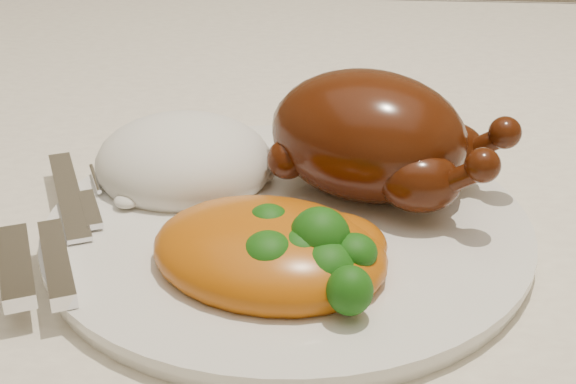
{
  "coord_description": "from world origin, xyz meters",
  "views": [
    {
      "loc": [
        0.01,
        -0.57,
        1.04
      ],
      "look_at": [
        -0.03,
        -0.12,
        0.8
      ],
      "focal_mm": 50.0,
      "sensor_mm": 36.0,
      "label": 1
    }
  ],
  "objects": [
    {
      "name": "tablecloth",
      "position": [
        0.0,
        0.0,
        0.74
      ],
      "size": [
        1.73,
        1.03,
        0.18
      ],
      "color": "white",
      "rests_on": "dining_table"
    },
    {
      "name": "dining_table",
      "position": [
        0.0,
        0.0,
        0.67
      ],
      "size": [
        1.6,
        0.9,
        0.76
      ],
      "color": "brown",
      "rests_on": "floor"
    },
    {
      "name": "rice_mound",
      "position": [
        -0.1,
        -0.07,
        0.79
      ],
      "size": [
        0.13,
        0.12,
        0.07
      ],
      "rotation": [
        0.0,
        0.0,
        -0.04
      ],
      "color": "white",
      "rests_on": "dinner_plate"
    },
    {
      "name": "dinner_plate",
      "position": [
        -0.03,
        -0.12,
        0.77
      ],
      "size": [
        0.41,
        0.41,
        0.01
      ],
      "primitive_type": "cylinder",
      "rotation": [
        0.0,
        0.0,
        -0.42
      ],
      "color": "white",
      "rests_on": "tablecloth"
    },
    {
      "name": "mac_and_cheese",
      "position": [
        -0.02,
        -0.18,
        0.79
      ],
      "size": [
        0.16,
        0.14,
        0.06
      ],
      "rotation": [
        0.0,
        0.0,
        -0.26
      ],
      "color": "orange",
      "rests_on": "dinner_plate"
    },
    {
      "name": "roast_chicken",
      "position": [
        0.03,
        -0.08,
        0.82
      ],
      "size": [
        0.18,
        0.15,
        0.09
      ],
      "rotation": [
        0.0,
        0.0,
        -0.39
      ],
      "color": "#4B1808",
      "rests_on": "dinner_plate"
    },
    {
      "name": "cutlery",
      "position": [
        -0.17,
        -0.17,
        0.79
      ],
      "size": [
        0.08,
        0.2,
        0.01
      ],
      "rotation": [
        0.0,
        0.0,
        0.42
      ],
      "color": "silver",
      "rests_on": "dinner_plate"
    }
  ]
}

